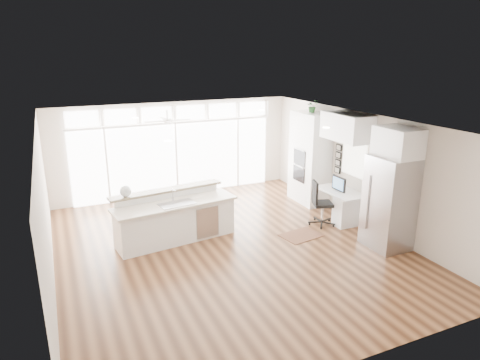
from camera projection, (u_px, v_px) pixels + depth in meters
name	position (u px, v px, depth m)	size (l,w,h in m)	color
floor	(229.00, 247.00, 9.27)	(7.00, 8.00, 0.02)	#432614
ceiling	(228.00, 123.00, 8.48)	(7.00, 8.00, 0.02)	silver
wall_back	(175.00, 149.00, 12.36)	(7.00, 0.04, 2.70)	beige
wall_front	(351.00, 277.00, 5.39)	(7.00, 0.04, 2.70)	beige
wall_left	(45.00, 213.00, 7.50)	(0.04, 8.00, 2.70)	beige
wall_right	(363.00, 169.00, 10.25)	(0.04, 8.00, 2.70)	beige
glass_wall	(176.00, 159.00, 12.40)	(5.80, 0.06, 2.08)	white
transom_row	(174.00, 113.00, 12.01)	(5.90, 0.06, 0.40)	white
desk_window	(354.00, 159.00, 10.44)	(0.04, 0.85, 0.85)	silver
ceiling_fan	(167.00, 117.00, 10.79)	(1.16, 1.16, 0.32)	white
recessed_lights	(224.00, 123.00, 8.66)	(3.40, 3.00, 0.02)	beige
oven_cabinet	(310.00, 158.00, 11.72)	(0.64, 1.20, 2.50)	white
desk_nook	(340.00, 205.00, 10.65)	(0.72, 1.30, 0.76)	white
upper_cabinets	(347.00, 127.00, 10.09)	(0.64, 1.30, 0.64)	white
refrigerator	(389.00, 203.00, 9.02)	(0.76, 0.90, 2.00)	#A4A4A8
fridge_cabinet	(398.00, 142.00, 8.67)	(0.64, 0.90, 0.60)	white
framed_photos	(338.00, 159.00, 11.02)	(0.06, 0.22, 0.80)	black
kitchen_island	(176.00, 217.00, 9.45)	(2.73, 1.03, 1.09)	white
rug	(301.00, 235.00, 9.83)	(0.88, 0.64, 0.01)	#371B11
office_chair	(323.00, 203.00, 10.29)	(0.57, 0.53, 1.10)	black
fishbowl	(126.00, 191.00, 9.10)	(0.25, 0.25, 0.25)	silver
monitor	(339.00, 184.00, 10.45)	(0.08, 0.48, 0.40)	black
keyboard	(333.00, 192.00, 10.44)	(0.11, 0.30, 0.01)	silver
potted_plant	(312.00, 107.00, 11.32)	(0.30, 0.34, 0.26)	#296029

